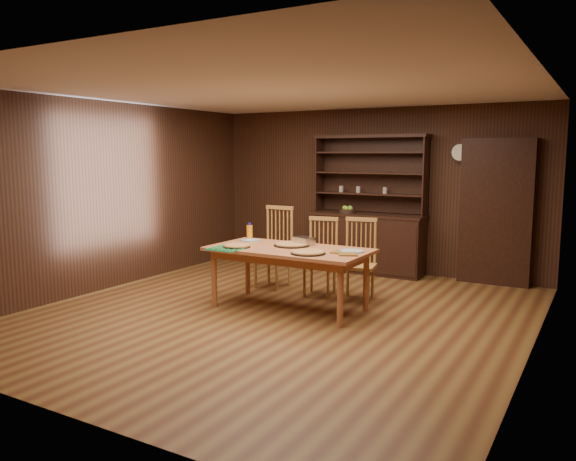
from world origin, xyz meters
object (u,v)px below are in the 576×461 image
Objects in this scene: chair_center at (321,254)px; juice_bottle at (250,232)px; china_hutch at (368,235)px; dining_table at (289,254)px; chair_left at (276,244)px; chair_right at (359,256)px.

juice_bottle is at bearing -160.66° from chair_center.
china_hutch reaches higher than dining_table.
china_hutch reaches higher than chair_left.
china_hutch is 1.90× the size of chair_left.
chair_center is 4.84× the size of juice_bottle.
chair_right is at bearing -71.57° from china_hutch.
chair_left is at bearing 163.21° from chair_center.
juice_bottle is (-0.84, -0.47, 0.30)m from chair_center.
dining_table is at bearing -90.36° from china_hutch.
chair_left is at bearing -116.43° from china_hutch.
chair_left is at bearing 165.75° from chair_right.
juice_bottle is (-1.38, -0.49, 0.29)m from chair_right.
chair_center reaches higher than juice_bottle.
chair_center is (0.00, -1.65, -0.04)m from china_hutch.
china_hutch is 2.09× the size of chair_center.
chair_right reaches higher than chair_center.
china_hutch is 2.06× the size of chair_right.
chair_left is at bearing 83.13° from juice_bottle.
dining_table is at bearing -100.92° from chair_center.
chair_right is 1.49m from juice_bottle.
chair_center is 0.98× the size of chair_right.
china_hutch is at bearing 65.28° from chair_left.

